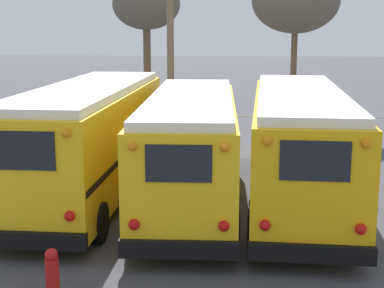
% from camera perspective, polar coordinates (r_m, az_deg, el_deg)
% --- Properties ---
extents(ground_plane, '(160.00, 160.00, 0.00)m').
position_cam_1_polar(ground_plane, '(15.93, -0.22, -6.14)').
color(ground_plane, '#424247').
extents(school_bus_0, '(2.75, 10.32, 3.16)m').
position_cam_1_polar(school_bus_0, '(16.97, -9.83, 0.74)').
color(school_bus_0, yellow).
rests_on(school_bus_0, ground).
extents(school_bus_1, '(2.68, 9.75, 2.98)m').
position_cam_1_polar(school_bus_1, '(15.94, -0.09, -0.09)').
color(school_bus_1, yellow).
rests_on(school_bus_1, ground).
extents(school_bus_2, '(2.88, 10.42, 3.10)m').
position_cam_1_polar(school_bus_2, '(16.32, 10.30, 0.19)').
color(school_bus_2, '#EAAA0F').
rests_on(school_bus_2, ground).
extents(utility_pole, '(1.80, 0.32, 7.60)m').
position_cam_1_polar(utility_pole, '(27.52, -2.11, 9.57)').
color(utility_pole, '#75604C').
rests_on(utility_pole, ground).
extents(bare_tree_0, '(3.87, 3.87, 7.46)m').
position_cam_1_polar(bare_tree_0, '(34.52, -4.45, 13.26)').
color(bare_tree_0, brown).
rests_on(bare_tree_0, ground).
extents(bare_tree_1, '(4.19, 4.19, 7.57)m').
position_cam_1_polar(bare_tree_1, '(29.17, 10.03, 13.53)').
color(bare_tree_1, brown).
rests_on(bare_tree_1, ground).
extents(fence_line, '(13.91, 0.06, 1.42)m').
position_cam_1_polar(fence_line, '(22.68, 1.26, 1.68)').
color(fence_line, '#939399').
rests_on(fence_line, ground).
extents(fire_hydrant, '(0.24, 0.24, 1.03)m').
position_cam_1_polar(fire_hydrant, '(10.76, -13.38, -12.37)').
color(fire_hydrant, '#B21414').
rests_on(fire_hydrant, ground).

